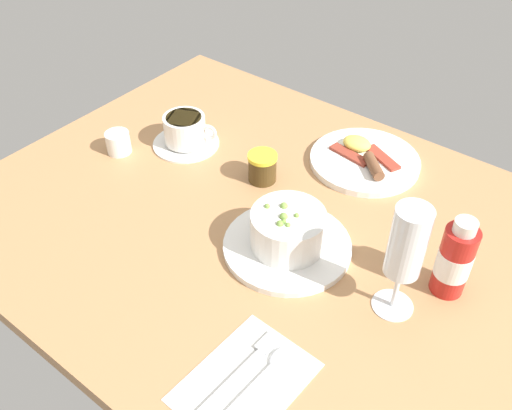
{
  "coord_description": "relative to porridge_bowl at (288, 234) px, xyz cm",
  "views": [
    {
      "loc": [
        44.95,
        -60.92,
        69.65
      ],
      "look_at": [
        -0.25,
        -3.16,
        6.1
      ],
      "focal_mm": 39.76,
      "sensor_mm": 36.0,
      "label": 1
    }
  ],
  "objects": [
    {
      "name": "cutlery_setting",
      "position": [
        10.61,
        -24.23,
        -3.31
      ],
      "size": [
        14.37,
        19.34,
        0.9
      ],
      "color": "white",
      "rests_on": "ground_plane"
    },
    {
      "name": "wine_glass",
      "position": [
        20.22,
        -0.06,
        9.36
      ],
      "size": [
        6.47,
        6.47,
        19.84
      ],
      "color": "white",
      "rests_on": "ground_plane"
    },
    {
      "name": "creamer_jug",
      "position": [
        -44.57,
        1.72,
        -1.19
      ],
      "size": [
        5.04,
        6.08,
        5.23
      ],
      "color": "white",
      "rests_on": "ground_plane"
    },
    {
      "name": "sauce_bottle_red",
      "position": [
        25.24,
        8.41,
        2.96
      ],
      "size": [
        5.4,
        5.4,
        14.5
      ],
      "color": "#B21E19",
      "rests_on": "ground_plane"
    },
    {
      "name": "breakfast_plate",
      "position": [
        -1.93,
        29.76,
        -2.61
      ],
      "size": [
        22.37,
        22.37,
        3.7
      ],
      "color": "white",
      "rests_on": "ground_plane"
    },
    {
      "name": "ground_plane",
      "position": [
        -6.7,
        3.35,
        -5.06
      ],
      "size": [
        110.0,
        84.0,
        3.0
      ],
      "primitive_type": "cube",
      "color": "#B27F51"
    },
    {
      "name": "jam_jar",
      "position": [
        -15.12,
        12.64,
        -0.56
      ],
      "size": [
        5.8,
        5.8,
        5.94
      ],
      "color": "#443115",
      "rests_on": "ground_plane"
    },
    {
      "name": "porridge_bowl",
      "position": [
        0.0,
        0.0,
        0.0
      ],
      "size": [
        22.12,
        22.12,
        8.63
      ],
      "color": "white",
      "rests_on": "ground_plane"
    },
    {
      "name": "coffee_cup",
      "position": [
        -35.28,
        12.2,
        -0.37
      ],
      "size": [
        14.16,
        14.16,
        6.83
      ],
      "color": "white",
      "rests_on": "ground_plane"
    }
  ]
}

